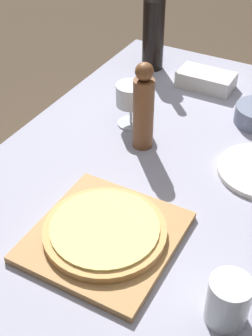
% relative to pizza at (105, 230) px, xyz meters
% --- Properties ---
extents(ground_plane, '(12.00, 12.00, 0.00)m').
position_rel_pizza_xyz_m(ground_plane, '(0.03, 0.29, -0.77)').
color(ground_plane, '#4C3D2D').
extents(dining_table, '(0.94, 1.40, 0.74)m').
position_rel_pizza_xyz_m(dining_table, '(0.03, 0.29, -0.12)').
color(dining_table, '#9393A8').
rests_on(dining_table, ground_plane).
extents(cutting_board, '(0.30, 0.32, 0.02)m').
position_rel_pizza_xyz_m(cutting_board, '(-0.00, 0.00, -0.02)').
color(cutting_board, '#A87A47').
rests_on(cutting_board, dining_table).
extents(pizza, '(0.27, 0.27, 0.02)m').
position_rel_pizza_xyz_m(pizza, '(0.00, 0.00, 0.00)').
color(pizza, tan).
rests_on(pizza, cutting_board).
extents(wine_bottle, '(0.07, 0.07, 0.35)m').
position_rel_pizza_xyz_m(wine_bottle, '(-0.28, 0.80, 0.12)').
color(wine_bottle, black).
rests_on(wine_bottle, dining_table).
extents(pepper_mill, '(0.06, 0.06, 0.25)m').
position_rel_pizza_xyz_m(pepper_mill, '(-0.09, 0.36, 0.09)').
color(pepper_mill, brown).
rests_on(pepper_mill, dining_table).
extents(wine_glass, '(0.09, 0.09, 0.13)m').
position_rel_pizza_xyz_m(wine_glass, '(-0.17, 0.44, 0.06)').
color(wine_glass, silver).
rests_on(wine_glass, dining_table).
extents(drinking_tumbler, '(0.08, 0.08, 0.10)m').
position_rel_pizza_xyz_m(drinking_tumbler, '(0.30, -0.06, 0.02)').
color(drinking_tumbler, silver).
rests_on(drinking_tumbler, dining_table).
extents(food_container, '(0.18, 0.10, 0.05)m').
position_rel_pizza_xyz_m(food_container, '(-0.06, 0.76, -0.00)').
color(food_container, beige).
rests_on(food_container, dining_table).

